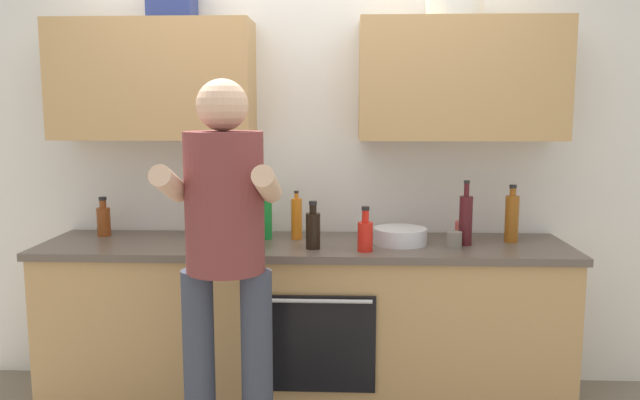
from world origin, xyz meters
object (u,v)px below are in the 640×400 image
bottle_hotsauce (365,234)px  knife_block (248,224)px  mixing_bowl (400,236)px  person_standing (225,245)px  cup_ceramic (462,231)px  bottle_juice (297,218)px  bottle_soy (313,229)px  bottle_syrup (512,218)px  bottle_soda (265,213)px  grocery_bag_bread (223,221)px  cup_stoneware (454,240)px  bottle_wine (466,219)px  bottle_vinegar (104,220)px

bottle_hotsauce → knife_block: (-0.61, 0.07, 0.03)m
mixing_bowl → person_standing: bearing=-140.0°
cup_ceramic → mixing_bowl: 0.37m
person_standing → knife_block: bearing=89.1°
bottle_juice → bottle_soy: bearing=-66.8°
bottle_soy → bottle_syrup: 1.09m
bottle_soda → grocery_bag_bread: bottle_soda is taller
cup_ceramic → bottle_hotsauce: bearing=-151.4°
cup_stoneware → bottle_wine: bearing=47.8°
person_standing → bottle_syrup: size_ratio=5.56×
knife_block → cup_stoneware: bearing=1.1°
bottle_soda → knife_block: (-0.06, -0.21, -0.02)m
bottle_soda → bottle_vinegar: bearing=176.8°
bottle_juice → bottle_vinegar: bearing=177.5°
bottle_soy → mixing_bowl: size_ratio=0.87×
cup_ceramic → knife_block: (-1.15, -0.22, 0.07)m
cup_stoneware → mixing_bowl: bearing=161.8°
bottle_soda → grocery_bag_bread: size_ratio=1.76×
bottle_soda → knife_block: bearing=-106.9°
mixing_bowl → cup_stoneware: bearing=-18.2°
bottle_soda → mixing_bowl: bottle_soda is taller
bottle_wine → knife_block: bearing=-175.0°
bottle_soy → bottle_juice: 0.26m
bottle_soy → knife_block: knife_block is taller
person_standing → bottle_syrup: 1.61m
cup_stoneware → mixing_bowl: 0.29m
bottle_syrup → grocery_bag_bread: 1.59m
bottle_wine → cup_ceramic: (0.01, 0.12, -0.09)m
bottle_hotsauce → bottle_soy: bearing=170.3°
bottle_hotsauce → bottle_soda: bottle_soda is taller
knife_block → bottle_juice: bearing=42.3°
bottle_soda → cup_ceramic: 1.09m
bottle_hotsauce → bottle_wine: 0.57m
bottle_juice → bottle_wine: size_ratio=0.78×
person_standing → bottle_soda: person_standing is taller
bottle_syrup → knife_block: size_ratio=1.04×
bottle_wine → bottle_soda: bearing=174.0°
grocery_bag_bread → bottle_hotsauce: bearing=-20.5°
bottle_wine → knife_block: bottle_wine is taller
bottle_hotsauce → bottle_soda: (-0.55, 0.29, 0.06)m
bottle_juice → grocery_bag_bread: (-0.41, 0.01, -0.02)m
bottle_hotsauce → mixing_bowl: (0.19, 0.18, -0.04)m
cup_stoneware → bottle_soda: bearing=169.2°
person_standing → bottle_vinegar: person_standing is taller
bottle_soy → bottle_juice: bearing=113.2°
knife_block → grocery_bag_bread: (-0.17, 0.22, -0.02)m
cup_stoneware → knife_block: bearing=-178.9°
bottle_hotsauce → cup_ceramic: bottle_hotsauce is taller
bottle_syrup → grocery_bag_bread: bearing=178.7°
bottle_soda → cup_stoneware: bottle_soda is taller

